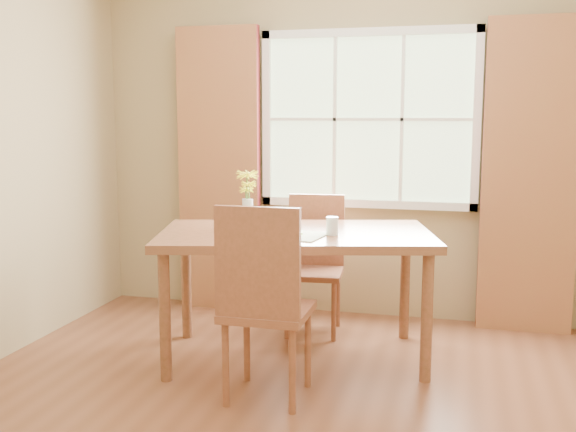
# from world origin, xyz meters

# --- Properties ---
(room) EXTENTS (4.24, 3.84, 2.74)m
(room) POSITION_xyz_m (0.00, 0.00, 1.35)
(room) COLOR brown
(room) RESTS_ON ground
(window) EXTENTS (1.62, 0.06, 1.32)m
(window) POSITION_xyz_m (0.00, 1.87, 1.50)
(window) COLOR #B0CD9B
(window) RESTS_ON room
(curtain_left) EXTENTS (0.65, 0.08, 2.20)m
(curtain_left) POSITION_xyz_m (-1.15, 1.78, 1.10)
(curtain_left) COLOR maroon
(curtain_left) RESTS_ON room
(curtain_right) EXTENTS (0.65, 0.08, 2.20)m
(curtain_right) POSITION_xyz_m (1.15, 1.78, 1.10)
(curtain_right) COLOR maroon
(curtain_right) RESTS_ON room
(dining_table) EXTENTS (1.85, 1.32, 0.82)m
(dining_table) POSITION_xyz_m (-0.30, 0.83, 0.73)
(dining_table) COLOR brown
(dining_table) RESTS_ON room
(chair_near) EXTENTS (0.45, 0.45, 1.08)m
(chair_near) POSITION_xyz_m (-0.30, 0.12, 0.59)
(chair_near) COLOR brown
(chair_near) RESTS_ON room
(chair_far) EXTENTS (0.44, 0.44, 0.97)m
(chair_far) POSITION_xyz_m (-0.31, 1.43, 0.53)
(chair_far) COLOR brown
(chair_far) RESTS_ON room
(placemat) EXTENTS (0.50, 0.40, 0.01)m
(placemat) POSITION_xyz_m (-0.32, 0.70, 0.82)
(placemat) COLOR beige
(placemat) RESTS_ON dining_table
(plate) EXTENTS (0.33, 0.33, 0.01)m
(plate) POSITION_xyz_m (-0.38, 0.68, 0.83)
(plate) COLOR #A9E138
(plate) RESTS_ON placemat
(croissant_sandwich) EXTENTS (0.22, 0.21, 0.14)m
(croissant_sandwich) POSITION_xyz_m (-0.32, 0.69, 0.90)
(croissant_sandwich) COLOR #FB9755
(croissant_sandwich) RESTS_ON plate
(water_glass) EXTENTS (0.07, 0.07, 0.11)m
(water_glass) POSITION_xyz_m (-0.06, 0.77, 0.87)
(water_glass) COLOR silver
(water_glass) RESTS_ON dining_table
(flower_vase) EXTENTS (0.15, 0.15, 0.37)m
(flower_vase) POSITION_xyz_m (-0.65, 0.95, 1.04)
(flower_vase) COLOR silver
(flower_vase) RESTS_ON dining_table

